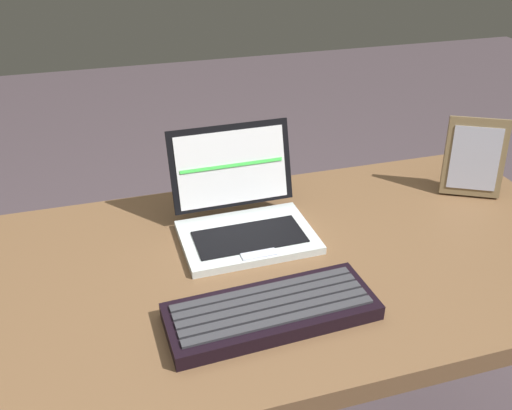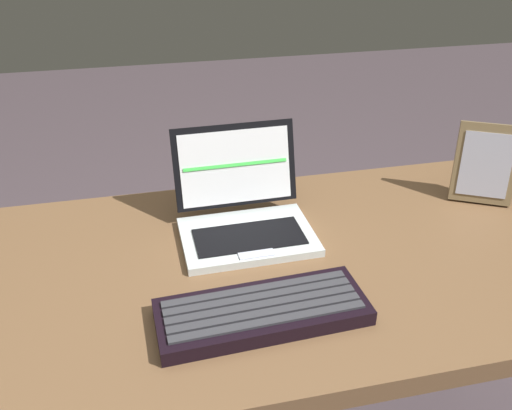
% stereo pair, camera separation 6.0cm
% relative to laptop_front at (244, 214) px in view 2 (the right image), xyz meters
% --- Properties ---
extents(desk, '(1.54, 0.64, 0.71)m').
position_rel_laptop_front_xyz_m(desk, '(-0.09, -0.11, -0.12)').
color(desk, brown).
rests_on(desk, ground).
extents(laptop_front, '(0.26, 0.24, 0.20)m').
position_rel_laptop_front_xyz_m(laptop_front, '(0.00, 0.00, 0.00)').
color(laptop_front, silver).
rests_on(laptop_front, desk).
extents(external_keyboard, '(0.35, 0.14, 0.03)m').
position_rel_laptop_front_xyz_m(external_keyboard, '(-0.02, -0.26, -0.03)').
color(external_keyboard, black).
rests_on(external_keyboard, desk).
extents(photo_frame, '(0.14, 0.11, 0.18)m').
position_rel_laptop_front_xyz_m(photo_frame, '(0.54, 0.01, 0.05)').
color(photo_frame, olive).
rests_on(photo_frame, desk).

